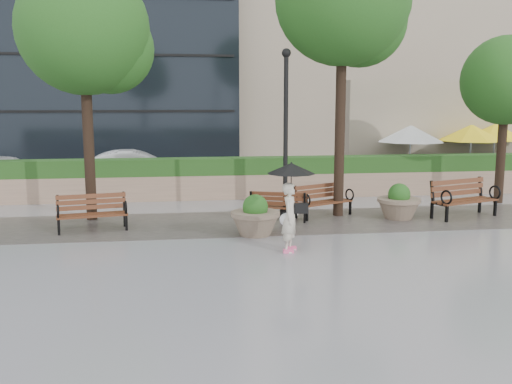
{
  "coord_description": "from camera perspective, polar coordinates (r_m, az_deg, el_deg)",
  "views": [
    {
      "loc": [
        -2.05,
        -11.73,
        3.23
      ],
      "look_at": [
        -0.28,
        1.34,
        1.1
      ],
      "focal_mm": 40.0,
      "sensor_mm": 36.0,
      "label": 1
    }
  ],
  "objects": [
    {
      "name": "bench_1",
      "position": [
        14.77,
        -16.03,
        -2.75
      ],
      "size": [
        1.78,
        0.98,
        0.91
      ],
      "rotation": [
        0.0,
        0.0,
        0.19
      ],
      "color": "brown",
      "rests_on": "ground"
    },
    {
      "name": "pedestrian",
      "position": [
        12.18,
        3.49,
        -0.62
      ],
      "size": [
        1.04,
        1.04,
        1.91
      ],
      "rotation": [
        0.0,
        0.0,
        1.15
      ],
      "color": "beige",
      "rests_on": "ground"
    },
    {
      "name": "planter_right",
      "position": [
        16.13,
        14.09,
        -1.27
      ],
      "size": [
        1.17,
        1.17,
        0.98
      ],
      "color": "#7F6B56",
      "rests_on": "ground"
    },
    {
      "name": "patio_umb_yellow_a",
      "position": [
        23.36,
        20.74,
        5.53
      ],
      "size": [
        2.5,
        2.5,
        2.3
      ],
      "color": "black",
      "rests_on": "ground"
    },
    {
      "name": "cafe_wall",
      "position": [
        24.64,
        20.35,
        5.74
      ],
      "size": [
        10.0,
        0.6,
        4.0
      ],
      "primitive_type": "cube",
      "color": "tan",
      "rests_on": "ground"
    },
    {
      "name": "cobble_strip",
      "position": [
        15.22,
        0.2,
        -3.06
      ],
      "size": [
        28.0,
        3.2,
        0.01
      ],
      "primitive_type": "cube",
      "color": "#383330",
      "rests_on": "ground"
    },
    {
      "name": "tree_2",
      "position": [
        19.67,
        23.98,
        9.84
      ],
      "size": [
        2.93,
        2.74,
        5.21
      ],
      "color": "black",
      "rests_on": "ground"
    },
    {
      "name": "hedge_wall",
      "position": [
        19.02,
        -1.46,
        1.41
      ],
      "size": [
        24.0,
        0.8,
        1.35
      ],
      "color": "tan",
      "rests_on": "ground"
    },
    {
      "name": "asphalt_street",
      "position": [
        23.05,
        -2.54,
        1.11
      ],
      "size": [
        40.0,
        7.0,
        0.0
      ],
      "primitive_type": "cube",
      "color": "black",
      "rests_on": "ground"
    },
    {
      "name": "car_right",
      "position": [
        21.72,
        -11.9,
        2.26
      ],
      "size": [
        4.28,
        1.7,
        1.39
      ],
      "primitive_type": "imported",
      "rotation": [
        0.0,
        0.0,
        1.63
      ],
      "color": "silver",
      "rests_on": "ground"
    },
    {
      "name": "bench_4",
      "position": [
        16.86,
        20.06,
        -1.37
      ],
      "size": [
        2.08,
        1.37,
        1.04
      ],
      "rotation": [
        0.0,
        0.0,
        0.34
      ],
      "color": "brown",
      "rests_on": "ground"
    },
    {
      "name": "tree_0",
      "position": [
        16.06,
        -16.26,
        14.85
      ],
      "size": [
        3.5,
        3.42,
        6.76
      ],
      "color": "black",
      "rests_on": "ground"
    },
    {
      "name": "lamppost",
      "position": [
        15.2,
        2.97,
        4.61
      ],
      "size": [
        0.28,
        0.28,
        4.56
      ],
      "color": "black",
      "rests_on": "ground"
    },
    {
      "name": "bench_3",
      "position": [
        16.07,
        6.77,
        -1.52
      ],
      "size": [
        1.78,
        1.34,
        0.9
      ],
      "rotation": [
        0.0,
        0.0,
        0.47
      ],
      "color": "brown",
      "rests_on": "ground"
    },
    {
      "name": "bench_2",
      "position": [
        15.44,
        2.31,
        -1.99
      ],
      "size": [
        1.62,
        1.07,
        0.82
      ],
      "rotation": [
        0.0,
        0.0,
        2.81
      ],
      "color": "brown",
      "rests_on": "ground"
    },
    {
      "name": "patio_umb_white",
      "position": [
        22.02,
        15.21,
        5.62
      ],
      "size": [
        2.5,
        2.5,
        2.3
      ],
      "color": "black",
      "rests_on": "ground"
    },
    {
      "name": "ground",
      "position": [
        12.34,
        2.12,
        -6.01
      ],
      "size": [
        100.0,
        100.0,
        0.0
      ],
      "primitive_type": "plane",
      "color": "gray",
      "rests_on": "ground"
    },
    {
      "name": "cafe_hedge",
      "position": [
        22.61,
        21.61,
        1.46
      ],
      "size": [
        8.0,
        0.5,
        0.9
      ],
      "primitive_type": "cube",
      "color": "#224D19",
      "rests_on": "ground"
    },
    {
      "name": "car_left",
      "position": [
        22.39,
        -23.67,
        1.68
      ],
      "size": [
        4.43,
        2.36,
        1.22
      ],
      "primitive_type": "imported",
      "rotation": [
        0.0,
        0.0,
        1.41
      ],
      "color": "silver",
      "rests_on": "ground"
    },
    {
      "name": "patio_umb_yellow_b",
      "position": [
        24.36,
        22.78,
        5.54
      ],
      "size": [
        2.5,
        2.5,
        2.3
      ],
      "color": "black",
      "rests_on": "ground"
    },
    {
      "name": "tree_1",
      "position": [
        16.32,
        9.14,
        18.1
      ],
      "size": [
        3.71,
        3.66,
        7.79
      ],
      "color": "black",
      "rests_on": "ground"
    },
    {
      "name": "planter_left",
      "position": [
        13.75,
        -0.07,
        -2.75
      ],
      "size": [
        1.19,
        1.19,
        1.0
      ],
      "color": "#7F6B56",
      "rests_on": "ground"
    }
  ]
}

